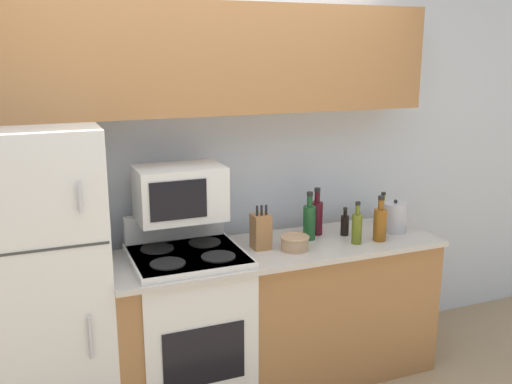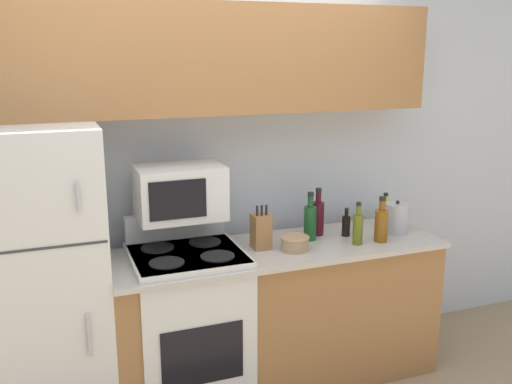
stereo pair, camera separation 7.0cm
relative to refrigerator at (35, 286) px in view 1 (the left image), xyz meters
The scene contains 15 objects.
wall_back 1.15m from the refrigerator, 20.32° to the left, with size 8.00×0.05×2.55m.
lower_cabinets 1.41m from the refrigerator, ahead, with size 2.00×0.62×0.89m.
refrigerator is the anchor object (origin of this frame).
upper_cabinets 1.53m from the refrigerator, 10.02° to the left, with size 2.72×0.34×0.61m.
stove 0.88m from the refrigerator, ahead, with size 0.62×0.60×1.09m.
microwave 0.90m from the refrigerator, ahead, with size 0.49×0.32×0.30m.
knife_block 1.26m from the refrigerator, ahead, with size 0.10×0.11×0.26m.
bowl 1.43m from the refrigerator, ahead, with size 0.17×0.17×0.08m.
bottle_cooking_spray 2.19m from the refrigerator, ahead, with size 0.06×0.06×0.22m.
bottle_wine_red 1.69m from the refrigerator, ahead, with size 0.08×0.08×0.30m.
bottle_whiskey 1.99m from the refrigerator, ahead, with size 0.08×0.08×0.28m.
bottle_wine_green 1.60m from the refrigerator, ahead, with size 0.08×0.08×0.30m.
bottle_olive_oil 1.83m from the refrigerator, ahead, with size 0.06×0.06×0.26m.
bottle_soy_sauce 1.84m from the refrigerator, ahead, with size 0.05×0.05×0.18m.
kettle 2.17m from the refrigerator, ahead, with size 0.15×0.15×0.21m.
Camera 1 is at (-0.97, -2.64, 2.02)m, focal length 40.00 mm.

